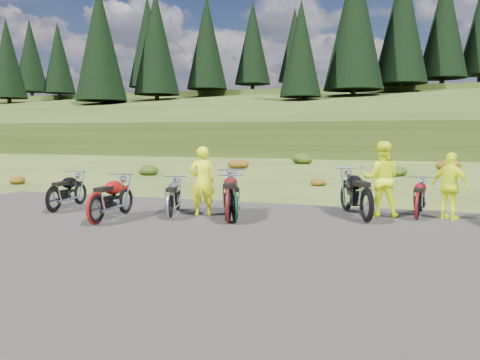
% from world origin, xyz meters
% --- Properties ---
extents(ground, '(300.00, 300.00, 0.00)m').
position_xyz_m(ground, '(0.00, 0.00, 0.00)').
color(ground, '#324115').
rests_on(ground, ground).
extents(gravel_pad, '(20.00, 12.00, 0.04)m').
position_xyz_m(gravel_pad, '(0.00, -2.00, 0.00)').
color(gravel_pad, black).
rests_on(gravel_pad, ground).
extents(hill_slope, '(300.00, 45.97, 9.37)m').
position_xyz_m(hill_slope, '(0.00, 50.00, 0.00)').
color(hill_slope, '#263511').
rests_on(hill_slope, ground).
extents(hill_plateau, '(300.00, 90.00, 9.17)m').
position_xyz_m(hill_plateau, '(0.00, 110.00, 0.00)').
color(hill_plateau, '#263511').
rests_on(hill_plateau, ground).
extents(conifer_10, '(7.04, 7.04, 18.00)m').
position_xyz_m(conifer_10, '(-75.00, 77.00, 19.16)').
color(conifer_10, black).
rests_on(conifer_10, ground).
extents(conifer_12, '(6.16, 6.16, 16.00)m').
position_xyz_m(conifer_12, '(-63.00, 58.00, 15.17)').
color(conifer_12, black).
rests_on(conifer_12, ground).
extents(conifer_13, '(5.72, 5.72, 15.00)m').
position_xyz_m(conifer_13, '(-57.00, 64.00, 15.86)').
color(conifer_13, black).
rests_on(conifer_13, ground).
extents(conifer_14, '(5.28, 5.28, 14.00)m').
position_xyz_m(conifer_14, '(-51.00, 70.00, 16.55)').
color(conifer_14, black).
rests_on(conifer_14, ground).
extents(conifer_15, '(7.92, 7.92, 20.00)m').
position_xyz_m(conifer_15, '(-45.00, 76.00, 20.16)').
color(conifer_15, black).
rests_on(conifer_15, ground).
extents(conifer_16, '(7.48, 7.48, 19.00)m').
position_xyz_m(conifer_16, '(-39.00, 51.00, 15.28)').
color(conifer_16, black).
rests_on(conifer_16, ground).
extents(conifer_17, '(7.04, 7.04, 18.00)m').
position_xyz_m(conifer_17, '(-33.00, 57.00, 15.97)').
color(conifer_17, black).
rests_on(conifer_17, ground).
extents(conifer_18, '(6.60, 6.60, 17.00)m').
position_xyz_m(conifer_18, '(-27.00, 63.00, 16.66)').
color(conifer_18, black).
rests_on(conifer_18, ground).
extents(conifer_19, '(6.16, 6.16, 16.00)m').
position_xyz_m(conifer_19, '(-21.00, 69.00, 17.36)').
color(conifer_19, black).
rests_on(conifer_19, ground).
extents(conifer_20, '(5.72, 5.72, 15.00)m').
position_xyz_m(conifer_20, '(-15.00, 75.00, 17.65)').
color(conifer_20, black).
rests_on(conifer_20, ground).
extents(conifer_21, '(5.28, 5.28, 14.00)m').
position_xyz_m(conifer_21, '(-9.00, 50.00, 12.56)').
color(conifer_21, black).
rests_on(conifer_21, ground).
extents(conifer_22, '(7.92, 7.92, 20.00)m').
position_xyz_m(conifer_22, '(-3.00, 56.00, 16.77)').
color(conifer_22, black).
rests_on(conifer_22, ground).
extents(conifer_23, '(7.48, 7.48, 19.00)m').
position_xyz_m(conifer_23, '(3.00, 62.00, 17.47)').
color(conifer_23, black).
rests_on(conifer_23, ground).
extents(conifer_24, '(7.04, 7.04, 18.00)m').
position_xyz_m(conifer_24, '(9.00, 68.00, 18.16)').
color(conifer_24, black).
rests_on(conifer_24, ground).
extents(shrub_0, '(0.77, 0.77, 0.45)m').
position_xyz_m(shrub_0, '(-12.00, 6.00, 0.23)').
color(shrub_0, '#64320C').
rests_on(shrub_0, ground).
extents(shrub_1, '(1.03, 1.03, 0.61)m').
position_xyz_m(shrub_1, '(-9.10, 11.30, 0.31)').
color(shrub_1, '#21320C').
rests_on(shrub_1, ground).
extents(shrub_2, '(1.30, 1.30, 0.77)m').
position_xyz_m(shrub_2, '(-6.20, 16.60, 0.38)').
color(shrub_2, '#64320C').
rests_on(shrub_2, ground).
extents(shrub_3, '(1.56, 1.56, 0.92)m').
position_xyz_m(shrub_3, '(-3.30, 21.90, 0.46)').
color(shrub_3, '#21320C').
rests_on(shrub_3, ground).
extents(shrub_4, '(0.77, 0.77, 0.45)m').
position_xyz_m(shrub_4, '(-0.40, 9.20, 0.23)').
color(shrub_4, '#64320C').
rests_on(shrub_4, ground).
extents(shrub_5, '(1.03, 1.03, 0.61)m').
position_xyz_m(shrub_5, '(2.50, 14.50, 0.31)').
color(shrub_5, '#21320C').
rests_on(shrub_5, ground).
extents(shrub_6, '(1.30, 1.30, 0.77)m').
position_xyz_m(shrub_6, '(5.40, 19.80, 0.38)').
color(shrub_6, '#64320C').
rests_on(shrub_6, ground).
extents(motorcycle_0, '(0.88, 2.01, 1.02)m').
position_xyz_m(motorcycle_0, '(-5.85, 0.66, 0.00)').
color(motorcycle_0, black).
rests_on(motorcycle_0, ground).
extents(motorcycle_1, '(0.84, 2.13, 1.09)m').
position_xyz_m(motorcycle_1, '(-3.83, -0.39, 0.00)').
color(motorcycle_1, '#9C0E0B').
rests_on(motorcycle_1, ground).
extents(motorcycle_2, '(1.44, 2.09, 1.04)m').
position_xyz_m(motorcycle_2, '(-0.96, 0.86, 0.00)').
color(motorcycle_2, black).
rests_on(motorcycle_2, ground).
extents(motorcycle_3, '(1.14, 1.95, 0.97)m').
position_xyz_m(motorcycle_3, '(-2.58, 0.76, 0.00)').
color(motorcycle_3, '#9D9DA1').
rests_on(motorcycle_3, ground).
extents(motorcycle_4, '(1.33, 2.36, 1.17)m').
position_xyz_m(motorcycle_4, '(-1.08, 0.73, 0.00)').
color(motorcycle_4, '#560E0E').
rests_on(motorcycle_4, ground).
extents(motorcycle_5, '(1.61, 2.44, 1.22)m').
position_xyz_m(motorcycle_5, '(1.93, 1.78, 0.00)').
color(motorcycle_5, black).
rests_on(motorcycle_5, ground).
extents(motorcycle_6, '(0.84, 1.91, 0.97)m').
position_xyz_m(motorcycle_6, '(3.05, 2.52, 0.00)').
color(motorcycle_6, maroon).
rests_on(motorcycle_6, ground).
extents(person_middle, '(0.75, 0.68, 1.73)m').
position_xyz_m(person_middle, '(-2.01, 1.43, 0.86)').
color(person_middle, '#D2E60C').
rests_on(person_middle, ground).
extents(person_right_a, '(0.96, 0.78, 1.86)m').
position_xyz_m(person_right_a, '(2.21, 2.81, 0.93)').
color(person_right_a, '#D2E60C').
rests_on(person_right_a, ground).
extents(person_right_b, '(1.01, 0.84, 1.61)m').
position_xyz_m(person_right_b, '(3.79, 2.80, 0.80)').
color(person_right_b, '#D2E60C').
rests_on(person_right_b, ground).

